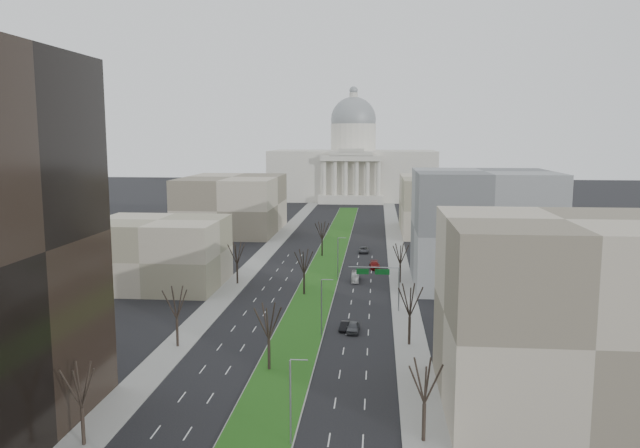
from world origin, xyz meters
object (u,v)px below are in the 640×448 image
Objects in this scene: car_grey_near at (353,327)px; car_red at (375,265)px; car_black at (345,326)px; car_grey_far at (364,250)px; box_van at (355,277)px.

car_grey_near is 48.67m from car_red.
car_black is 0.71× the size of car_red.
box_van is at bearing -91.73° from car_grey_far.
car_red is (3.20, 48.56, 0.01)m from car_grey_near.
car_grey_far is at bearing 93.33° from car_red.
car_red is (4.56, 47.56, 0.15)m from car_black.
car_red is 20.42m from car_grey_far.
car_black is 47.78m from car_red.
box_van is at bearing 93.97° from car_grey_near.
box_van reaches higher than car_black.
car_grey_near is 1.69m from car_black.
box_van is (0.42, 34.58, 0.27)m from car_black.
car_grey_near is at bearing -89.41° from box_van.
box_van is at bearing 96.49° from car_black.
box_van is at bearing -113.06° from car_red.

